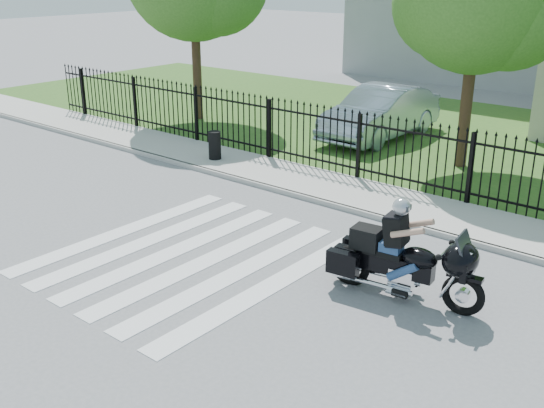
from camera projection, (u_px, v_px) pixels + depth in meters
The scene contains 9 objects.
ground at pixel (190, 256), 12.35m from camera, with size 120.00×120.00×0.00m, color slate.
crosswalk at pixel (190, 256), 12.35m from camera, with size 5.00×5.50×0.01m, color silver, non-canonical shape.
sidewalk at pixel (336, 189), 15.94m from camera, with size 40.00×2.00×0.12m, color #ADAAA3.
curb at pixel (312, 199), 15.21m from camera, with size 40.00×0.12×0.12m, color #ADAAA3.
grass_strip at pixel (455, 137), 21.00m from camera, with size 40.00×12.00×0.02m, color #2D5A1E.
iron_fence at pixel (359, 148), 16.36m from camera, with size 26.00×0.04×1.80m.
motorcycle_rider at pixel (401, 257), 10.59m from camera, with size 2.73×1.07×1.81m.
parked_car at pixel (380, 113), 20.59m from camera, with size 1.75×5.02×1.66m, color #91A3B6.
litter_bin at pixel (215, 145), 18.08m from camera, with size 0.36×0.36×0.80m, color black.
Camera 1 is at (8.39, -7.62, 5.27)m, focal length 42.00 mm.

